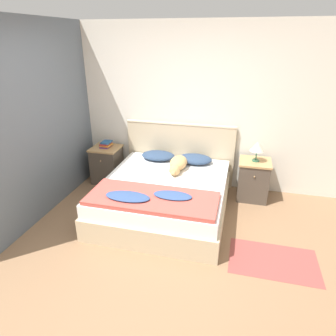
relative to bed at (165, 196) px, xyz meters
name	(u,v)px	position (x,y,z in m)	size (l,w,h in m)	color
ground_plane	(143,261)	(0.03, -1.08, -0.24)	(16.00, 16.00, 0.00)	#896647
wall_back	(183,108)	(0.03, 1.05, 1.03)	(9.00, 0.06, 2.55)	silver
wall_side_left	(50,118)	(-1.64, -0.03, 1.03)	(0.06, 3.10, 2.55)	slate
bed	(165,196)	(0.00, 0.00, 0.00)	(1.70, 1.91, 0.49)	#C6B28E
headboard	(180,152)	(0.00, 0.98, 0.30)	(1.78, 0.06, 1.05)	#C6B28E
nightstand_left	(107,164)	(-1.21, 0.71, 0.07)	(0.46, 0.46, 0.62)	#4C4238
nightstand_right	(253,180)	(1.21, 0.71, 0.07)	(0.46, 0.46, 0.62)	#4C4238
pillow_left	(158,156)	(-0.30, 0.72, 0.31)	(0.54, 0.37, 0.12)	navy
pillow_right	(195,159)	(0.30, 0.72, 0.31)	(0.54, 0.37, 0.12)	navy
quilt	(151,198)	(-0.01, -0.58, 0.28)	(1.58, 0.65, 0.09)	#BC4C42
dog	(178,164)	(0.10, 0.40, 0.34)	(0.25, 0.65, 0.18)	tan
book_stack	(106,144)	(-1.21, 0.74, 0.42)	(0.17, 0.24, 0.09)	#703D7F
table_lamp	(257,147)	(1.21, 0.71, 0.60)	(0.21, 0.21, 0.30)	#336B4C
rug	(273,261)	(1.45, -0.72, -0.24)	(0.97, 0.62, 0.00)	#93423D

